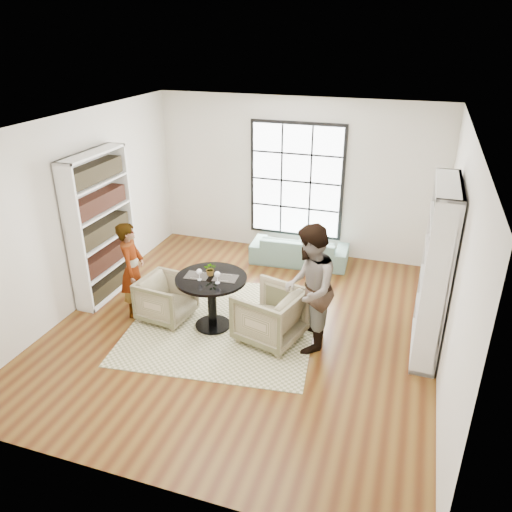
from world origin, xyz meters
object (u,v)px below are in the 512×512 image
(sofa, at_px, (299,250))
(flower_centerpiece, at_px, (211,269))
(armchair_left, at_px, (167,299))
(person_left, at_px, (132,269))
(armchair_right, at_px, (270,315))
(wine_glass_left, at_px, (199,272))
(pedestal_table, at_px, (212,291))
(wine_glass_right, at_px, (217,275))
(person_right, at_px, (309,289))

(sofa, distance_m, flower_centerpiece, 2.71)
(armchair_left, bearing_deg, person_left, 96.17)
(armchair_right, xyz_separation_m, flower_centerpiece, (-0.94, 0.11, 0.54))
(person_left, distance_m, wine_glass_left, 1.20)
(sofa, distance_m, wine_glass_left, 2.92)
(person_left, height_order, flower_centerpiece, person_left)
(pedestal_table, relative_size, wine_glass_right, 5.71)
(person_right, height_order, flower_centerpiece, person_right)
(armchair_right, bearing_deg, wine_glass_left, -69.91)
(wine_glass_right, bearing_deg, flower_centerpiece, 133.48)
(wine_glass_right, bearing_deg, pedestal_table, 140.17)
(armchair_left, relative_size, flower_centerpiece, 3.67)
(wine_glass_left, distance_m, wine_glass_right, 0.28)
(pedestal_table, distance_m, person_left, 1.32)
(armchair_left, distance_m, wine_glass_left, 0.89)
(pedestal_table, distance_m, flower_centerpiece, 0.34)
(person_left, bearing_deg, pedestal_table, -106.74)
(pedestal_table, xyz_separation_m, armchair_left, (-0.76, 0.00, -0.26))
(person_right, xyz_separation_m, wine_glass_right, (-1.30, -0.09, 0.05))
(person_left, bearing_deg, sofa, -54.36)
(pedestal_table, relative_size, armchair_right, 1.21)
(flower_centerpiece, bearing_deg, sofa, 73.85)
(armchair_right, relative_size, flower_centerpiece, 4.22)
(pedestal_table, xyz_separation_m, armchair_right, (0.90, -0.04, -0.21))
(wine_glass_right, bearing_deg, armchair_left, 171.84)
(wine_glass_left, bearing_deg, flower_centerpiece, 63.99)
(person_right, distance_m, wine_glass_right, 1.30)
(wine_glass_left, bearing_deg, person_left, 174.00)
(pedestal_table, bearing_deg, person_left, 179.89)
(pedestal_table, height_order, person_left, person_left)
(person_right, relative_size, wine_glass_right, 9.96)
(armchair_left, distance_m, person_left, 0.69)
(pedestal_table, bearing_deg, sofa, 74.94)
(sofa, relative_size, wine_glass_left, 10.38)
(pedestal_table, distance_m, sofa, 2.71)
(flower_centerpiece, bearing_deg, pedestal_table, -64.21)
(pedestal_table, height_order, sofa, pedestal_table)
(armchair_left, relative_size, person_left, 0.50)
(person_right, bearing_deg, pedestal_table, -99.57)
(sofa, height_order, armchair_left, armchair_left)
(flower_centerpiece, bearing_deg, person_left, -177.00)
(person_right, bearing_deg, armchair_right, -98.15)
(wine_glass_left, bearing_deg, sofa, 73.11)
(sofa, height_order, armchair_right, armchair_right)
(armchair_left, bearing_deg, sofa, -23.13)
(armchair_left, xyz_separation_m, person_right, (2.21, -0.04, 0.57))
(person_right, bearing_deg, person_left, -98.95)
(armchair_right, distance_m, flower_centerpiece, 1.09)
(armchair_right, height_order, person_right, person_right)
(person_right, height_order, wine_glass_right, person_right)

